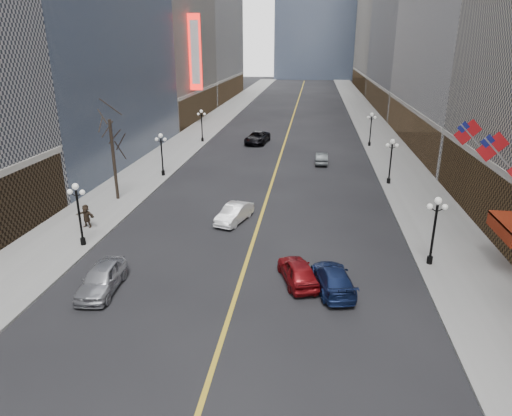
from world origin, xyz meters
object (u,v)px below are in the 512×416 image
(streetlamp_east_1, at_px, (435,224))
(car_sb_far, at_px, (322,158))
(streetlamp_west_3, at_px, (202,122))
(car_sb_near, at_px, (333,278))
(streetlamp_east_3, at_px, (371,126))
(streetlamp_west_2, at_px, (162,150))
(car_nb_mid, at_px, (234,213))
(streetlamp_east_2, at_px, (391,157))
(streetlamp_west_1, at_px, (78,208))
(car_nb_near, at_px, (102,278))
(car_nb_far, at_px, (257,138))
(car_sb_mid, at_px, (298,271))

(streetlamp_east_1, height_order, car_sb_far, streetlamp_east_1)
(streetlamp_west_3, xyz_separation_m, car_sb_near, (17.31, -39.82, -2.20))
(streetlamp_east_3, bearing_deg, streetlamp_west_2, -142.67)
(streetlamp_west_2, xyz_separation_m, car_nb_mid, (9.80, -12.02, -2.18))
(streetlamp_east_2, bearing_deg, streetlamp_west_3, 142.67)
(streetlamp_east_2, bearing_deg, car_sb_far, 130.95)
(streetlamp_west_3, height_order, car_sb_near, streetlamp_west_3)
(streetlamp_east_3, xyz_separation_m, streetlamp_west_1, (-23.60, -36.00, 0.00))
(streetlamp_east_1, distance_m, car_nb_mid, 15.20)
(streetlamp_west_3, bearing_deg, streetlamp_east_3, 0.00)
(car_nb_near, height_order, car_nb_mid, car_nb_near)
(streetlamp_east_3, relative_size, car_sb_near, 0.93)
(car_sb_far, bearing_deg, car_sb_near, 91.01)
(streetlamp_west_2, bearing_deg, streetlamp_west_3, 90.00)
(car_nb_far, distance_m, car_sb_near, 41.16)
(streetlamp_east_3, height_order, car_sb_mid, streetlamp_east_3)
(car_nb_near, bearing_deg, streetlamp_east_1, 11.83)
(streetlamp_east_2, height_order, streetlamp_east_3, same)
(car_sb_mid, height_order, car_sb_far, car_sb_mid)
(streetlamp_east_1, distance_m, streetlamp_east_2, 18.00)
(streetlamp_west_2, distance_m, car_nb_far, 20.03)
(car_nb_mid, xyz_separation_m, car_nb_far, (-1.85, 30.28, 0.10))
(car_sb_mid, bearing_deg, streetlamp_west_1, -29.75)
(streetlamp_west_1, height_order, car_nb_near, streetlamp_west_1)
(streetlamp_west_2, distance_m, car_sb_near, 27.93)
(car_sb_near, xyz_separation_m, car_sb_mid, (-2.08, 0.58, 0.03))
(streetlamp_west_2, distance_m, streetlamp_west_3, 18.00)
(streetlamp_west_1, distance_m, streetlamp_west_2, 18.00)
(streetlamp_west_3, bearing_deg, streetlamp_west_2, -90.00)
(streetlamp_east_3, relative_size, car_nb_mid, 1.03)
(car_nb_mid, relative_size, car_sb_far, 1.08)
(streetlamp_west_2, bearing_deg, car_sb_mid, -54.36)
(streetlamp_east_1, xyz_separation_m, car_sb_near, (-6.29, -3.82, -2.20))
(streetlamp_east_3, bearing_deg, streetlamp_east_1, -90.00)
(streetlamp_west_2, xyz_separation_m, car_sb_far, (16.92, 7.69, -2.23))
(car_nb_near, bearing_deg, streetlamp_east_2, 46.13)
(car_sb_far, bearing_deg, streetlamp_east_2, 131.21)
(streetlamp_west_3, distance_m, car_sb_far, 19.94)
(streetlamp_east_1, relative_size, car_nb_mid, 1.03)
(streetlamp_west_1, xyz_separation_m, car_nb_mid, (9.80, 5.98, -2.18))
(streetlamp_east_2, bearing_deg, car_nb_mid, -138.95)
(car_nb_far, xyz_separation_m, car_sb_far, (8.98, -10.57, -0.16))
(streetlamp_east_1, distance_m, car_sb_near, 7.68)
(car_sb_far, bearing_deg, car_nb_mid, 70.40)
(streetlamp_west_2, distance_m, car_sb_far, 18.72)
(streetlamp_east_3, height_order, car_sb_far, streetlamp_east_3)
(streetlamp_east_1, xyz_separation_m, car_sb_far, (-6.68, 25.69, -2.23))
(streetlamp_east_1, distance_m, car_nb_far, 39.55)
(streetlamp_east_3, relative_size, car_nb_near, 0.97)
(streetlamp_east_1, distance_m, car_sb_mid, 9.23)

